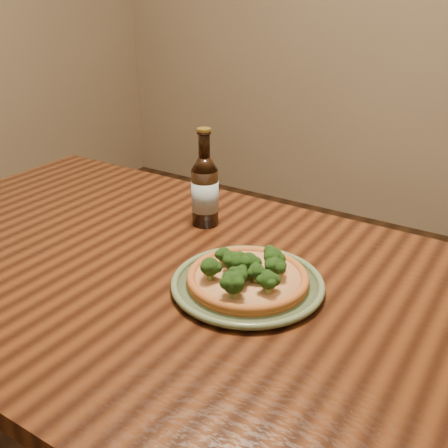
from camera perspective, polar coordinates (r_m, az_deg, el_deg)
The scene contains 4 objects.
table at distance 1.15m, azimuth -4.92°, elevation -9.20°, with size 1.60×0.90×0.75m.
plate at distance 1.04m, azimuth 2.58°, elevation -6.52°, with size 0.30×0.30×0.02m.
pizza at distance 1.03m, azimuth 2.56°, elevation -5.70°, with size 0.24×0.24×0.07m.
beer_bottle at distance 1.28m, azimuth -2.09°, elevation 3.71°, with size 0.07×0.07×0.24m.
Camera 1 is at (0.60, -0.65, 1.30)m, focal length 42.00 mm.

